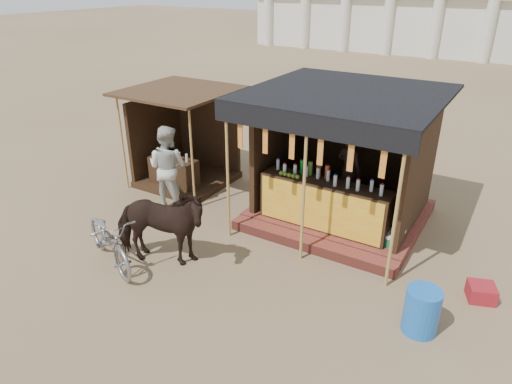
{
  "coord_description": "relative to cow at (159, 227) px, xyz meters",
  "views": [
    {
      "loc": [
        4.0,
        -4.98,
        4.75
      ],
      "look_at": [
        0.0,
        1.6,
        1.1
      ],
      "focal_mm": 32.0,
      "sensor_mm": 36.0,
      "label": 1
    }
  ],
  "objects": [
    {
      "name": "blue_barrel",
      "position": [
        4.42,
        0.64,
        -0.4
      ],
      "size": [
        0.58,
        0.58,
        0.71
      ],
      "primitive_type": "cylinder",
      "rotation": [
        0.0,
        0.0,
        0.15
      ],
      "color": "blue",
      "rests_on": "ground"
    },
    {
      "name": "secondary_stall",
      "position": [
        -2.08,
        3.13,
        0.1
      ],
      "size": [
        2.4,
        2.4,
        2.38
      ],
      "color": "#342313",
      "rests_on": "ground"
    },
    {
      "name": "cow",
      "position": [
        0.0,
        0.0,
        0.0
      ],
      "size": [
        1.95,
        1.4,
        1.5
      ],
      "primitive_type": "imported",
      "rotation": [
        0.0,
        0.0,
        1.94
      ],
      "color": "black",
      "rests_on": "ground"
    },
    {
      "name": "ground",
      "position": [
        1.09,
        -0.1,
        -0.75
      ],
      "size": [
        120.0,
        120.0,
        0.0
      ],
      "primitive_type": "plane",
      "color": "#846B4C",
      "rests_on": "ground"
    },
    {
      "name": "bystander",
      "position": [
        -1.42,
        1.86,
        0.19
      ],
      "size": [
        1.01,
        0.84,
        1.89
      ],
      "primitive_type": "imported",
      "rotation": [
        0.0,
        0.0,
        3.28
      ],
      "color": "beige",
      "rests_on": "ground"
    },
    {
      "name": "main_stall",
      "position": [
        2.09,
        3.26,
        0.27
      ],
      "size": [
        3.6,
        3.61,
        2.78
      ],
      "color": "brown",
      "rests_on": "ground"
    },
    {
      "name": "motorbike",
      "position": [
        -0.79,
        -0.47,
        -0.25
      ],
      "size": [
        2.03,
        1.36,
        1.01
      ],
      "primitive_type": "imported",
      "rotation": [
        0.0,
        0.0,
        1.18
      ],
      "color": "gray",
      "rests_on": "ground"
    },
    {
      "name": "red_crate",
      "position": [
        5.11,
        1.9,
        -0.62
      ],
      "size": [
        0.52,
        0.51,
        0.27
      ],
      "primitive_type": "cube",
      "rotation": [
        0.0,
        0.0,
        0.35
      ],
      "color": "maroon",
      "rests_on": "ground"
    },
    {
      "name": "cooler",
      "position": [
        3.32,
        2.5,
        -0.52
      ],
      "size": [
        0.66,
        0.47,
        0.46
      ],
      "color": "#197242",
      "rests_on": "ground"
    }
  ]
}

